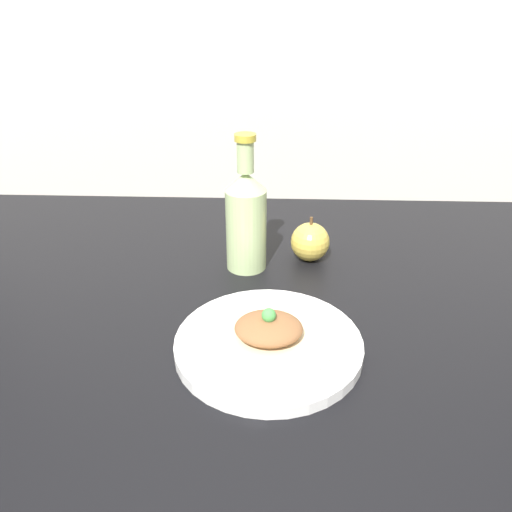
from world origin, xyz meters
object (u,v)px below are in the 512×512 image
at_px(plate, 268,343).
at_px(plated_food, 269,331).
at_px(apple, 310,242).
at_px(cider_bottle, 246,218).

bearing_deg(plate, plated_food, 116.57).
distance_m(plate, apple, 0.30).
distance_m(plate, plated_food, 0.02).
xyz_separation_m(cider_bottle, apple, (0.12, 0.04, -0.07)).
relative_size(plate, apple, 3.08).
relative_size(cider_bottle, apple, 2.85).
bearing_deg(plated_food, plate, -63.43).
xyz_separation_m(plated_food, apple, (0.08, 0.29, 0.01)).
height_order(plated_food, apple, apple).
height_order(plate, apple, apple).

